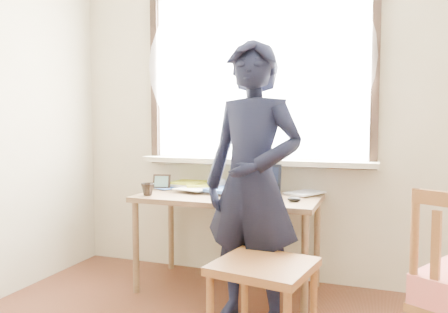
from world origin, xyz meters
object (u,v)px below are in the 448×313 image
(laptop, at_px, (256,190))
(person, at_px, (253,185))
(mug_dark, at_px, (148,189))
(work_chair, at_px, (264,277))
(desk, at_px, (228,205))
(mug_white, at_px, (219,185))

(laptop, relative_size, person, 0.21)
(laptop, height_order, person, person)
(mug_dark, bearing_deg, laptop, 12.50)
(mug_dark, xyz_separation_m, work_chair, (1.02, -0.59, -0.33))
(desk, relative_size, mug_white, 11.63)
(mug_white, relative_size, work_chair, 0.20)
(desk, distance_m, laptop, 0.25)
(work_chair, bearing_deg, person, 115.76)
(mug_white, xyz_separation_m, mug_dark, (-0.40, -0.41, 0.00))
(mug_dark, height_order, work_chair, mug_dark)
(laptop, relative_size, mug_dark, 3.77)
(laptop, distance_m, mug_dark, 0.79)
(laptop, bearing_deg, mug_white, 146.84)
(desk, xyz_separation_m, person, (0.32, -0.47, 0.23))
(desk, xyz_separation_m, mug_white, (-0.15, 0.21, 0.12))
(mug_white, bearing_deg, person, -55.34)
(desk, relative_size, mug_dark, 13.49)
(desk, distance_m, person, 0.62)
(desk, bearing_deg, mug_white, 125.86)
(mug_white, xyz_separation_m, person, (0.47, -0.68, 0.11))
(laptop, xyz_separation_m, work_chair, (0.26, -0.76, -0.34))
(desk, relative_size, laptop, 3.58)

